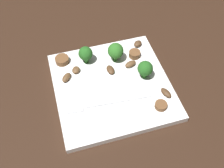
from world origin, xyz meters
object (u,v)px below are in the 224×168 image
at_px(broccoli_floret_1, 86,54).
at_px(mushroom_4, 130,64).
at_px(broccoli_floret_0, 116,51).
at_px(mushroom_5, 110,70).
at_px(plate, 112,86).
at_px(mushroom_1, 166,93).
at_px(mushroom_2, 76,70).
at_px(mushroom_3, 138,44).
at_px(sausage_slice_2, 161,105).
at_px(mushroom_0, 66,77).
at_px(sausage_slice_0, 62,60).
at_px(sausage_slice_1, 135,54).
at_px(broccoli_floret_2, 145,69).
at_px(fork, 102,104).

height_order(broccoli_floret_1, mushroom_4, broccoli_floret_1).
height_order(broccoli_floret_0, mushroom_5, broccoli_floret_0).
bearing_deg(plate, mushroom_1, 150.40).
xyz_separation_m(mushroom_2, mushroom_3, (-0.17, -0.04, 0.00)).
relative_size(broccoli_floret_0, sausage_slice_2, 1.91).
distance_m(plate, sausage_slice_2, 0.12).
relative_size(broccoli_floret_0, mushroom_0, 1.75).
distance_m(broccoli_floret_1, mushroom_3, 0.14).
bearing_deg(mushroom_3, mushroom_0, 16.47).
xyz_separation_m(broccoli_floret_0, sausage_slice_0, (0.13, -0.03, -0.02)).
height_order(plate, mushroom_3, mushroom_3).
distance_m(sausage_slice_0, sausage_slice_1, 0.18).
bearing_deg(mushroom_5, mushroom_1, 135.35).
bearing_deg(broccoli_floret_0, mushroom_0, 11.82).
bearing_deg(broccoli_floret_2, broccoli_floret_1, -35.33).
relative_size(plate, sausage_slice_0, 7.84).
relative_size(broccoli_floret_0, mushroom_1, 1.68).
distance_m(sausage_slice_1, sausage_slice_2, 0.16).
bearing_deg(mushroom_4, sausage_slice_2, 100.95).
bearing_deg(broccoli_floret_2, sausage_slice_0, -29.54).
height_order(broccoli_floret_0, mushroom_2, broccoli_floret_0).
bearing_deg(mushroom_2, sausage_slice_0, -56.50).
xyz_separation_m(broccoli_floret_1, mushroom_5, (-0.05, 0.05, -0.02)).
xyz_separation_m(plate, sausage_slice_2, (-0.08, 0.09, 0.01)).
xyz_separation_m(broccoli_floret_1, sausage_slice_1, (-0.12, 0.02, -0.02)).
xyz_separation_m(plate, mushroom_3, (-0.10, -0.10, 0.01)).
height_order(sausage_slice_1, mushroom_0, sausage_slice_1).
distance_m(broccoli_floret_1, mushroom_0, 0.07).
bearing_deg(sausage_slice_2, broccoli_floret_0, -71.18).
xyz_separation_m(fork, sausage_slice_2, (-0.12, 0.04, 0.00)).
bearing_deg(sausage_slice_0, mushroom_0, 90.47).
distance_m(plate, broccoli_floret_2, 0.09).
height_order(broccoli_floret_2, mushroom_1, broccoli_floret_2).
xyz_separation_m(sausage_slice_1, sausage_slice_2, (-0.01, 0.16, -0.00)).
bearing_deg(mushroom_0, fork, 123.38).
bearing_deg(sausage_slice_2, mushroom_1, -130.53).
height_order(sausage_slice_2, mushroom_5, same).
bearing_deg(broccoli_floret_0, fork, 60.78).
height_order(fork, sausage_slice_2, sausage_slice_2).
bearing_deg(broccoli_floret_2, fork, 22.63).
height_order(sausage_slice_1, mushroom_1, sausage_slice_1).
distance_m(broccoli_floret_0, mushroom_2, 0.10).
height_order(fork, broccoli_floret_2, broccoli_floret_2).
height_order(plate, sausage_slice_2, sausage_slice_2).
distance_m(sausage_slice_2, mushroom_3, 0.19).
height_order(sausage_slice_0, sausage_slice_2, sausage_slice_0).
relative_size(sausage_slice_0, mushroom_1, 1.11).
bearing_deg(mushroom_1, sausage_slice_2, 49.47).
height_order(plate, fork, fork).
distance_m(sausage_slice_2, mushroom_2, 0.21).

